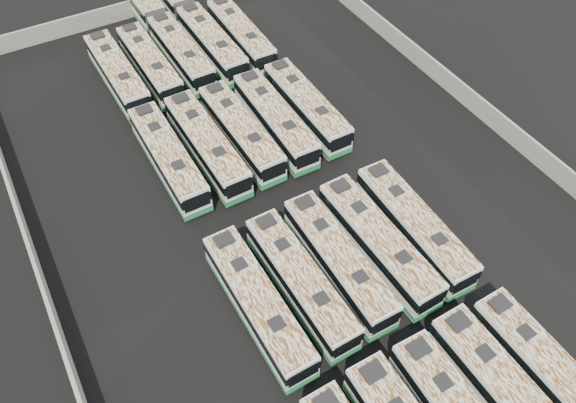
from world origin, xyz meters
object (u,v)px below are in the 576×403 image
object	(u,v)px
bus_midback_far_right	(306,107)
bus_back_right	(199,28)
bus_midfront_left	(301,282)
bus_midback_far_left	(169,158)
bus_midback_right	(275,120)
bus_back_far_left	(118,74)
bus_midfront_right	(378,243)
bus_midfront_center	(338,261)
bus_midback_center	(241,132)
bus_front_right	(510,399)
bus_front_far_right	(550,375)
bus_midfront_far_right	(414,226)
bus_midback_left	(207,145)
bus_midfront_far_left	(258,304)
bus_back_far_right	(241,35)
bus_back_center	(169,38)
bus_back_left	(150,64)

from	to	relation	value
bus_midback_far_right	bus_back_right	size ratio (longest dim) A/B	0.63
bus_midfront_left	bus_midback_far_left	xyz separation A→B (m)	(-3.81, 17.68, 0.05)
bus_midback_right	bus_back_far_left	distance (m)	18.57
bus_midfront_right	bus_midback_right	world-z (taller)	bus_midfront_right
bus_midfront_center	bus_midback_center	distance (m)	17.34
bus_front_right	bus_back_right	xyz separation A→B (m)	(-0.04, 50.81, -0.01)
bus_front_far_right	bus_midback_far_left	distance (m)	35.83
bus_front_far_right	bus_back_far_left	size ratio (longest dim) A/B	0.97
bus_midfront_far_right	bus_midback_left	distance (m)	20.62
bus_front_far_right	bus_midfront_far_left	world-z (taller)	bus_midfront_far_left
bus_midfront_far_right	bus_midback_center	world-z (taller)	bus_midfront_far_right
bus_front_far_right	bus_back_far_right	xyz separation A→B (m)	(-0.01, 47.24, 0.02)
bus_front_right	bus_midback_far_right	xyz separation A→B (m)	(3.68, 32.47, -0.05)
bus_midfront_far_left	bus_midfront_far_right	xyz separation A→B (m)	(14.74, 0.10, 0.00)
bus_midfront_far_left	bus_back_far_left	distance (m)	32.37
bus_midback_far_left	bus_midback_center	world-z (taller)	bus_midback_far_left
bus_midfront_far_left	bus_midback_far_left	world-z (taller)	bus_midback_far_left
bus_front_right	bus_midfront_left	xyz separation A→B (m)	(-7.40, 14.84, -0.07)
bus_midfront_left	bus_midback_center	xyz separation A→B (m)	(3.62, 17.49, 0.03)
bus_midfront_right	bus_midfront_far_right	bearing A→B (deg)	-1.67
bus_midback_far_left	bus_back_center	bearing A→B (deg)	67.85
bus_midback_far_right	bus_back_far_left	distance (m)	20.86
bus_midback_right	bus_back_left	xyz separation A→B (m)	(-7.47, 14.85, -0.04)
bus_midfront_center	bus_back_left	xyz separation A→B (m)	(-3.73, 32.08, -0.01)
bus_back_far_right	bus_midback_center	bearing A→B (deg)	-115.42
bus_midback_left	bus_front_far_right	bearing A→B (deg)	-71.82
bus_midback_far_right	bus_midback_far_left	bearing A→B (deg)	-179.95
bus_midfront_far_right	bus_back_right	bearing A→B (deg)	96.87
bus_front_right	bus_back_far_right	xyz separation A→B (m)	(3.62, 47.15, -0.06)
bus_midfront_far_right	bus_midback_left	xyz separation A→B (m)	(-10.99, 17.44, 0.03)
bus_midfront_left	bus_midfront_far_right	bearing A→B (deg)	-0.93
bus_midfront_right	bus_midback_left	distance (m)	18.90
bus_front_right	bus_midback_center	size ratio (longest dim) A/B	1.02
bus_midfront_center	bus_midfront_right	size ratio (longest dim) A/B	0.97
bus_midback_right	bus_back_far_left	xyz separation A→B (m)	(-11.12, 14.87, -0.01)
bus_midfront_far_left	bus_midback_far_left	bearing A→B (deg)	89.54
bus_front_far_right	bus_back_far_right	size ratio (longest dim) A/B	0.99
bus_midfront_center	bus_back_far_right	xyz separation A→B (m)	(7.44, 32.16, 0.00)
bus_front_right	bus_midback_center	world-z (taller)	bus_front_right
bus_midfront_far_left	bus_back_center	size ratio (longest dim) A/B	0.66
bus_back_left	bus_midback_left	bearing A→B (deg)	-90.26
bus_front_right	bus_midfront_right	bearing A→B (deg)	89.65
bus_midfront_right	bus_midback_center	size ratio (longest dim) A/B	1.02
bus_back_center	bus_midback_right	bearing A→B (deg)	-79.02
bus_midback_center	bus_front_right	bearing A→B (deg)	-84.09
bus_midback_right	bus_midback_far_left	bearing A→B (deg)	179.75
bus_midfront_center	bus_midback_left	distance (m)	17.65
bus_midback_center	bus_back_center	size ratio (longest dim) A/B	0.65
bus_midfront_center	bus_back_left	distance (m)	32.29
bus_midback_right	bus_back_center	size ratio (longest dim) A/B	0.66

